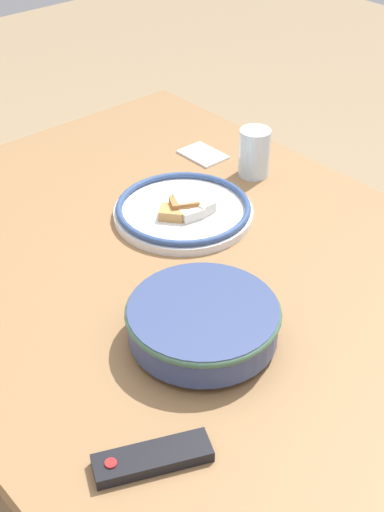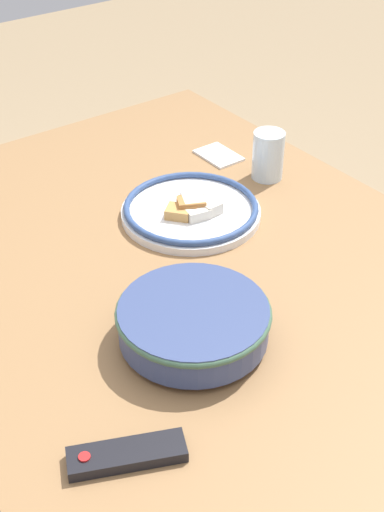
% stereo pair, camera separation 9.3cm
% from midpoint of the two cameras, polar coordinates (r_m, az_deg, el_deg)
% --- Properties ---
extents(ground_plane, '(8.00, 8.00, 0.00)m').
position_cam_midpoint_polar(ground_plane, '(1.99, -1.54, -19.30)').
color(ground_plane, '#9E8460').
extents(dining_table, '(1.47, 1.07, 0.78)m').
position_cam_midpoint_polar(dining_table, '(1.47, -1.97, -3.51)').
color(dining_table, olive).
rests_on(dining_table, ground_plane).
extents(noodle_bowl, '(0.27, 0.27, 0.07)m').
position_cam_midpoint_polar(noodle_bowl, '(1.23, -1.27, -5.30)').
color(noodle_bowl, '#384775').
rests_on(noodle_bowl, dining_table).
extents(food_plate, '(0.31, 0.31, 0.05)m').
position_cam_midpoint_polar(food_plate, '(1.57, -2.36, 3.66)').
color(food_plate, white).
rests_on(food_plate, dining_table).
extents(tv_remote, '(0.12, 0.18, 0.02)m').
position_cam_midpoint_polar(tv_remote, '(1.08, -5.74, -15.87)').
color(tv_remote, black).
rests_on(tv_remote, dining_table).
extents(drinking_glass, '(0.08, 0.08, 0.12)m').
position_cam_midpoint_polar(drinking_glass, '(1.72, 3.47, 8.23)').
color(drinking_glass, silver).
rests_on(drinking_glass, dining_table).
extents(folded_napkin, '(0.11, 0.08, 0.01)m').
position_cam_midpoint_polar(folded_napkin, '(1.83, -0.59, 8.09)').
color(folded_napkin, white).
rests_on(folded_napkin, dining_table).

